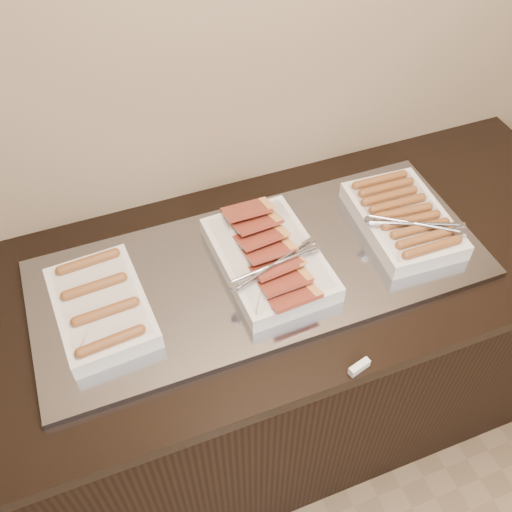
% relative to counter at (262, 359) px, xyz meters
% --- Properties ---
extents(counter, '(2.06, 0.76, 0.90)m').
position_rel_counter_xyz_m(counter, '(0.00, 0.00, 0.00)').
color(counter, black).
rests_on(counter, ground).
extents(warming_tray, '(1.20, 0.50, 0.02)m').
position_rel_counter_xyz_m(warming_tray, '(-0.01, 0.00, 0.46)').
color(warming_tray, gray).
rests_on(warming_tray, counter).
extents(dish_left, '(0.23, 0.33, 0.07)m').
position_rel_counter_xyz_m(dish_left, '(-0.43, -0.00, 0.50)').
color(dish_left, silver).
rests_on(dish_left, warming_tray).
extents(dish_center, '(0.28, 0.40, 0.09)m').
position_rel_counter_xyz_m(dish_center, '(0.01, -0.00, 0.50)').
color(dish_center, silver).
rests_on(dish_center, warming_tray).
extents(dish_right, '(0.26, 0.36, 0.08)m').
position_rel_counter_xyz_m(dish_right, '(0.42, -0.00, 0.50)').
color(dish_right, silver).
rests_on(dish_right, warming_tray).
extents(label_holder, '(0.06, 0.03, 0.02)m').
position_rel_counter_xyz_m(label_holder, '(0.10, -0.36, 0.46)').
color(label_holder, silver).
rests_on(label_holder, counter).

